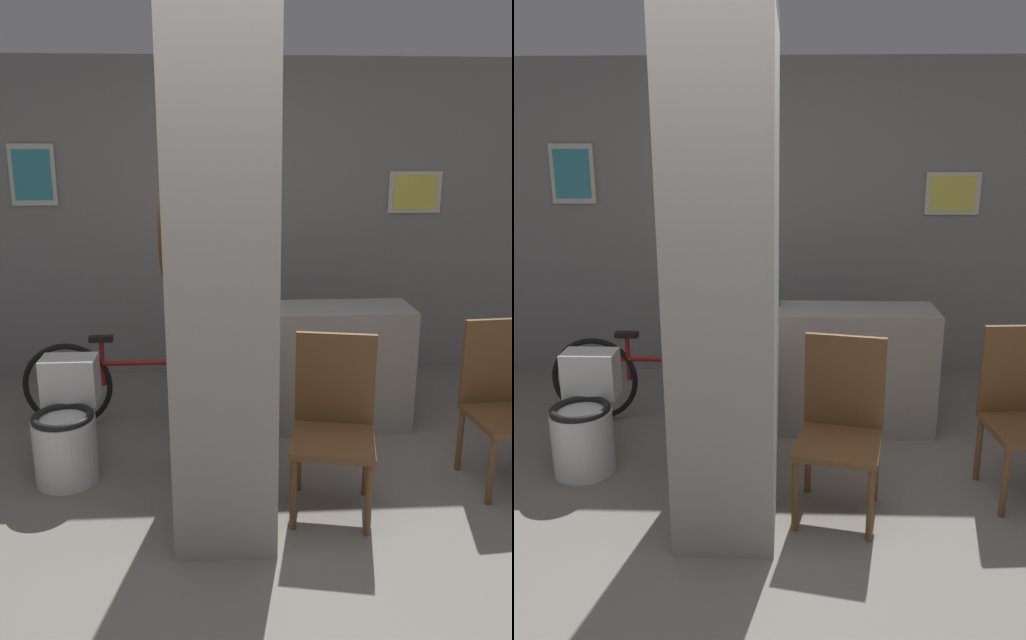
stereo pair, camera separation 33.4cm
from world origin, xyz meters
The scene contains 10 objects.
ground_plane centered at (0.00, 0.00, 0.00)m, with size 14.00×14.00×0.00m, color slate.
wall_back centered at (0.00, 2.63, 1.30)m, with size 8.00×0.09×2.60m.
pillar_center centered at (-0.13, 0.51, 1.30)m, with size 0.53×1.02×2.60m.
counter_shelf centered at (0.45, 1.50, 0.43)m, with size 1.48×0.44×0.86m.
toilet centered at (-1.06, 0.87, 0.30)m, with size 0.37×0.53×0.69m.
chair_near_pillar centered at (0.47, 0.48, 0.51)m, with size 0.52×0.52×0.96m.
chair_by_doorway centered at (1.52, 0.70, 0.51)m, with size 0.47×0.47×0.96m.
bicycle centered at (-0.70, 1.55, 0.33)m, with size 1.62×0.42×0.67m.
bottle_tall centered at (0.09, 1.56, 0.96)m, with size 0.06×0.06×0.27m.
bottle_short centered at (-0.02, 1.51, 0.94)m, with size 0.08×0.08×0.22m.
Camera 2 is at (0.19, -2.59, 1.96)m, focal length 35.00 mm.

